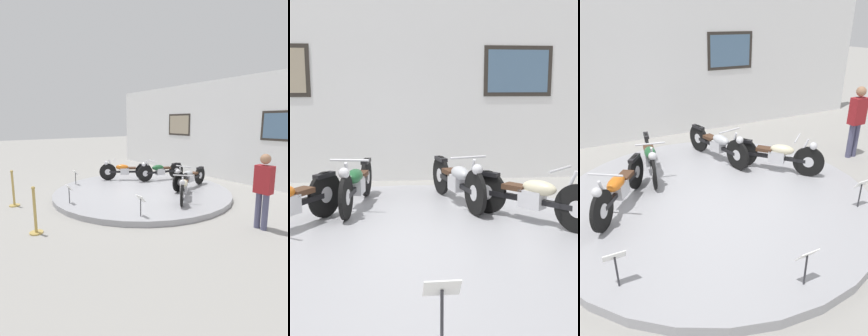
{
  "view_description": "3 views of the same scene",
  "coord_description": "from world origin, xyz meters",
  "views": [
    {
      "loc": [
        6.69,
        -4.89,
        2.33
      ],
      "look_at": [
        0.14,
        -0.04,
        0.89
      ],
      "focal_mm": 28.0,
      "sensor_mm": 36.0,
      "label": 1
    },
    {
      "loc": [
        -0.41,
        -5.42,
        1.97
      ],
      "look_at": [
        0.26,
        0.22,
        0.93
      ],
      "focal_mm": 50.0,
      "sensor_mm": 36.0,
      "label": 2
    },
    {
      "loc": [
        -2.19,
        -4.65,
        3.02
      ],
      "look_at": [
        0.18,
        -0.03,
        0.64
      ],
      "focal_mm": 35.0,
      "sensor_mm": 36.0,
      "label": 3
    }
  ],
  "objects": [
    {
      "name": "motorcycle_green",
      "position": [
        -0.75,
        1.38,
        0.53
      ],
      "size": [
        0.54,
        1.95,
        0.78
      ],
      "color": "black",
      "rests_on": "display_platform"
    },
    {
      "name": "ground_plane",
      "position": [
        0.0,
        0.0,
        0.0
      ],
      "size": [
        60.0,
        60.0,
        0.0
      ],
      "primitive_type": "plane",
      "color": "gray"
    },
    {
      "name": "display_platform",
      "position": [
        0.0,
        0.0,
        0.07
      ],
      "size": [
        5.6,
        5.6,
        0.15
      ],
      "primitive_type": "cylinder",
      "color": "#99999E",
      "rests_on": "ground_plane"
    },
    {
      "name": "motorcycle_cream",
      "position": [
        1.56,
        0.31,
        0.52
      ],
      "size": [
        1.33,
        1.51,
        0.78
      ],
      "color": "black",
      "rests_on": "display_platform"
    },
    {
      "name": "info_placard_front_left",
      "position": [
        -1.95,
        -1.48,
        0.52
      ],
      "size": [
        0.26,
        0.11,
        0.51
      ],
      "color": "#333338",
      "rests_on": "display_platform"
    },
    {
      "name": "visitor_standing",
      "position": [
        3.83,
        0.43,
        0.94
      ],
      "size": [
        0.36,
        0.22,
        1.66
      ],
      "color": "#4C4C6B",
      "rests_on": "ground_plane"
    },
    {
      "name": "motorcycle_silver",
      "position": [
        0.75,
        1.38,
        0.53
      ],
      "size": [
        0.61,
        1.94,
        0.79
      ],
      "color": "black",
      "rests_on": "display_platform"
    },
    {
      "name": "info_placard_front_centre",
      "position": [
        0.0,
        -2.45,
        0.52
      ],
      "size": [
        0.26,
        0.11,
        0.51
      ],
      "color": "#333338",
      "rests_on": "display_platform"
    },
    {
      "name": "back_wall",
      "position": [
        0.0,
        4.02,
        2.0
      ],
      "size": [
        14.0,
        0.22,
        3.99
      ],
      "color": "white",
      "rests_on": "ground_plane"
    },
    {
      "name": "motorcycle_orange",
      "position": [
        -1.56,
        0.31,
        0.53
      ],
      "size": [
        1.16,
        1.67,
        0.79
      ],
      "color": "black",
      "rests_on": "display_platform"
    },
    {
      "name": "info_placard_front_right",
      "position": [
        1.95,
        -1.48,
        0.52
      ],
      "size": [
        0.26,
        0.11,
        0.51
      ],
      "color": "#333338",
      "rests_on": "display_platform"
    }
  ]
}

